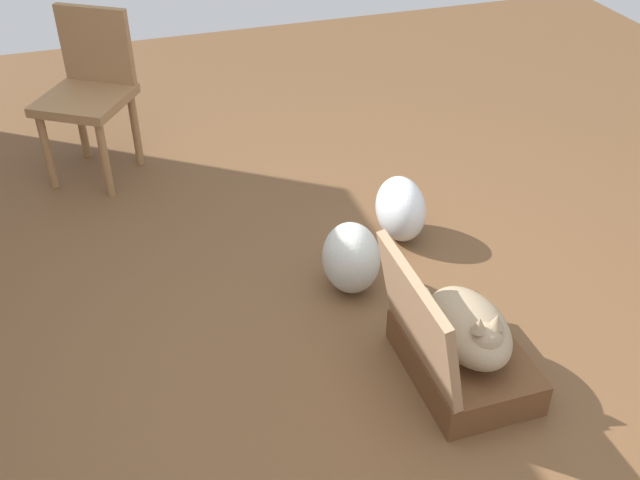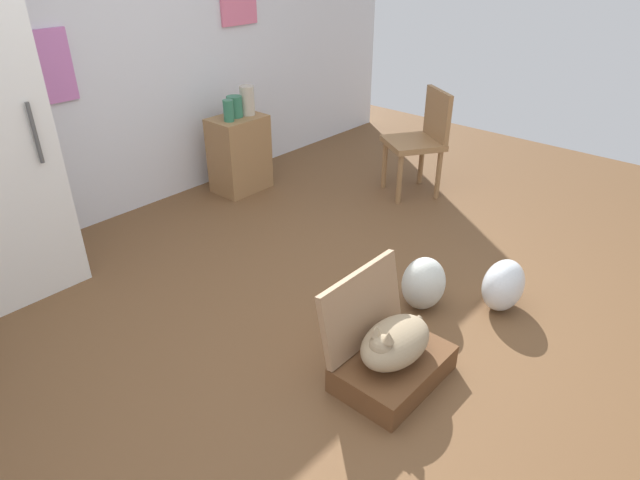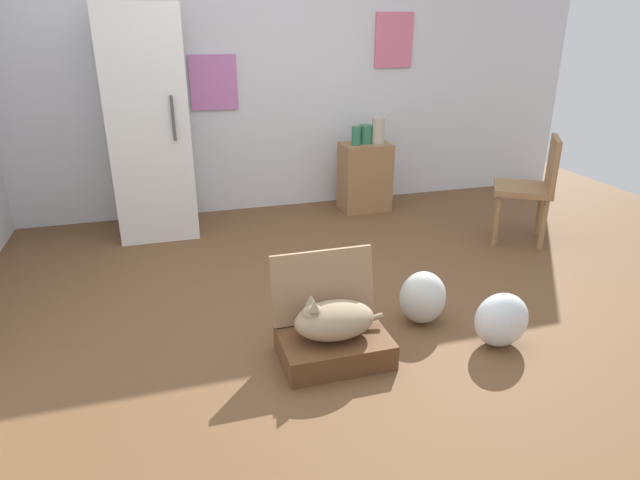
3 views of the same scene
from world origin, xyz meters
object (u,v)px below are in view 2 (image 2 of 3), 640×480
Objects in this scene: cat at (394,342)px; chair at (421,138)px; plastic_bag_clear at (503,285)px; vase_short at (247,100)px; vase_round at (235,107)px; suitcase_base at (393,368)px; vase_tall at (228,111)px; plastic_bag_white at (424,283)px; side_table at (240,154)px.

cat is 2.44m from chair.
vase_short is (0.26, 2.54, 0.62)m from plastic_bag_clear.
vase_round is at bearing 65.53° from cat.
vase_round reaches higher than suitcase_base.
chair is (0.99, -1.23, -0.25)m from vase_round.
vase_short is at bearing -111.03° from chair.
suitcase_base is 0.66× the size of chair.
suitcase_base is 1.14× the size of cat.
vase_tall is at bearing -103.75° from chair.
plastic_bag_white reaches higher than suitcase_base.
vase_tall is (-0.12, -0.04, 0.42)m from side_table.
side_table reaches higher than cat.
cat is 0.70m from plastic_bag_white.
vase_round reaches higher than plastic_bag_white.
chair reaches higher than plastic_bag_white.
side_table is at bearing 78.28° from plastic_bag_white.
vase_tall is 0.20× the size of chair.
plastic_bag_white is 1.88× the size of vase_tall.
vase_round is 0.20× the size of chair.
vase_tall is at bearing -173.28° from vase_short.
cat reaches higher than plastic_bag_clear.
vase_round is at bearing 78.36° from plastic_bag_white.
side_table is 0.42m from vase_round.
cat is at bearing -114.62° from side_table.
vase_round is at bearing 165.25° from vase_short.
chair is (1.11, -1.17, -0.25)m from vase_tall.
plastic_bag_clear is at bearing -95.88° from vase_short.
plastic_bag_white is 1.90× the size of vase_round.
vase_tall is (0.34, 2.14, 0.58)m from plastic_bag_white.
side_table is at bearing 65.38° from cat.
side_table is 0.44m from vase_tall.
plastic_bag_white is (0.65, 0.24, 0.09)m from suitcase_base.
vase_tall is 0.24m from vase_short.
plastic_bag_white is 2.32m from vase_round.
plastic_bag_white is 2.24m from side_table.
vase_tall reaches higher than plastic_bag_clear.
side_table is at bearing 172.93° from vase_short.
suitcase_base is 3.35× the size of vase_tall.
vase_short is at bearing 63.00° from cat.
plastic_bag_white is at bearing -23.44° from chair.
vase_tall is at bearing -160.23° from side_table.
plastic_bag_white is 2.32m from vase_short.
plastic_bag_clear is (0.95, -0.13, 0.09)m from suitcase_base.
vase_tall is at bearing -153.49° from vase_round.
suitcase_base is at bearing -116.81° from vase_short.
plastic_bag_clear is at bearing -93.25° from side_table.
vase_tall reaches higher than side_table.
plastic_bag_clear is at bearing -7.88° from suitcase_base.
side_table is (1.10, 2.42, 0.26)m from suitcase_base.
vase_short is at bearing 75.28° from plastic_bag_white.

